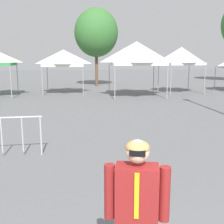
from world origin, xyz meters
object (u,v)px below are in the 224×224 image
(person_foreground, at_px, (136,212))
(crowd_barrier_near_person, at_px, (1,129))
(canopy_tent_far_right, at_px, (64,58))
(canopy_tent_behind_right, at_px, (181,56))
(canopy_tent_center, at_px, (136,53))
(tree_behind_tents_left, at_px, (96,33))

(person_foreground, height_order, crowd_barrier_near_person, person_foreground)
(canopy_tent_far_right, xyz_separation_m, canopy_tent_behind_right, (8.94, -0.29, 0.15))
(canopy_tent_center, bearing_deg, person_foreground, -101.08)
(canopy_tent_far_right, bearing_deg, crowd_barrier_near_person, -93.32)
(crowd_barrier_near_person, bearing_deg, canopy_tent_center, 63.59)
(tree_behind_tents_left, bearing_deg, canopy_tent_center, -74.10)
(canopy_tent_far_right, height_order, canopy_tent_center, canopy_tent_center)
(person_foreground, bearing_deg, crowd_barrier_near_person, 118.59)
(person_foreground, distance_m, tree_behind_tents_left, 25.04)
(person_foreground, height_order, tree_behind_tents_left, tree_behind_tents_left)
(person_foreground, bearing_deg, canopy_tent_center, 78.92)
(canopy_tent_center, distance_m, person_foreground, 17.08)
(tree_behind_tents_left, height_order, crowd_barrier_near_person, tree_behind_tents_left)
(canopy_tent_behind_right, height_order, crowd_barrier_near_person, canopy_tent_behind_right)
(canopy_tent_center, distance_m, canopy_tent_behind_right, 4.34)
(canopy_tent_far_right, bearing_deg, canopy_tent_behind_right, -1.87)
(canopy_tent_center, bearing_deg, canopy_tent_behind_right, 26.57)
(canopy_tent_behind_right, bearing_deg, crowd_barrier_near_person, -125.31)
(canopy_tent_behind_right, height_order, tree_behind_tents_left, tree_behind_tents_left)
(crowd_barrier_near_person, bearing_deg, canopy_tent_far_right, 86.68)
(canopy_tent_far_right, xyz_separation_m, person_foreground, (1.81, -18.88, -1.61))
(canopy_tent_center, relative_size, canopy_tent_behind_right, 1.08)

